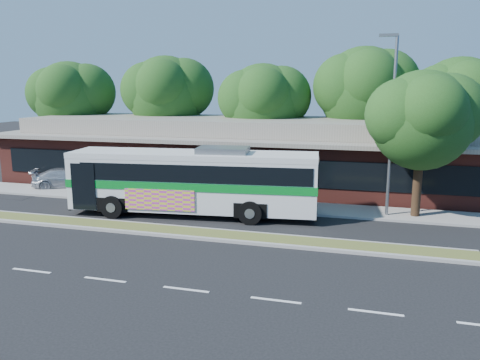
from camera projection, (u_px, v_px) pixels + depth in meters
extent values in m
plane|color=black|center=(166.00, 236.00, 20.87)|extent=(120.00, 120.00, 0.00)
cube|color=#505724|center=(171.00, 231.00, 21.42)|extent=(26.00, 1.10, 0.15)
cube|color=gray|center=(212.00, 202.00, 26.91)|extent=(44.00, 2.60, 0.12)
cube|color=black|center=(0.00, 176.00, 35.04)|extent=(14.00, 12.00, 0.01)
cube|color=maroon|center=(242.00, 159.00, 32.85)|extent=(32.00, 10.00, 3.20)
cube|color=gray|center=(242.00, 135.00, 32.52)|extent=(33.20, 11.20, 0.24)
cube|color=gray|center=(242.00, 126.00, 32.40)|extent=(30.00, 8.00, 1.00)
cube|color=black|center=(220.00, 169.00, 28.08)|extent=(30.00, 0.06, 1.60)
cylinder|color=slate|center=(392.00, 129.00, 23.16)|extent=(0.16, 0.16, 9.00)
cube|color=slate|center=(389.00, 35.00, 22.39)|extent=(0.90, 0.18, 0.14)
cylinder|color=black|center=(73.00, 144.00, 38.60)|extent=(0.44, 0.44, 3.99)
sphere|color=#1C3812|center=(70.00, 98.00, 37.87)|extent=(5.80, 5.80, 5.80)
sphere|color=#1C3812|center=(87.00, 92.00, 37.85)|extent=(4.52, 4.52, 4.52)
cylinder|color=black|center=(168.00, 144.00, 37.43)|extent=(0.44, 0.44, 4.20)
sphere|color=#1C3812|center=(166.00, 95.00, 36.67)|extent=(6.00, 6.00, 6.00)
sphere|color=#1C3812|center=(184.00, 88.00, 36.65)|extent=(4.68, 4.68, 4.68)
cylinder|color=black|center=(262.00, 152.00, 34.42)|extent=(0.44, 0.44, 3.78)
sphere|color=#1C3812|center=(263.00, 103.00, 33.73)|extent=(5.60, 5.60, 5.60)
sphere|color=#1C3812|center=(281.00, 96.00, 33.71)|extent=(4.37, 4.37, 4.37)
cylinder|color=black|center=(361.00, 149.00, 33.47)|extent=(0.44, 0.44, 4.41)
sphere|color=#1C3812|center=(364.00, 91.00, 32.69)|extent=(6.20, 6.20, 6.20)
sphere|color=#1C3812|center=(385.00, 84.00, 32.67)|extent=(4.84, 4.84, 4.84)
cylinder|color=black|center=(453.00, 158.00, 31.01)|extent=(0.44, 0.44, 3.86)
sphere|color=#1C3812|center=(458.00, 102.00, 30.30)|extent=(5.80, 5.80, 5.80)
sphere|color=#1C3812|center=(480.00, 95.00, 30.28)|extent=(4.52, 4.52, 4.52)
cube|color=silver|center=(193.00, 180.00, 24.14)|extent=(12.89, 4.02, 2.92)
cube|color=black|center=(199.00, 169.00, 23.98)|extent=(11.89, 3.96, 0.87)
cube|color=silver|center=(193.00, 155.00, 23.88)|extent=(12.91, 4.04, 0.27)
cube|color=#057821|center=(193.00, 182.00, 24.16)|extent=(12.96, 4.09, 0.40)
cube|color=black|center=(78.00, 170.00, 25.09)|extent=(0.31, 2.36, 1.81)
cube|color=black|center=(318.00, 171.00, 22.98)|extent=(0.30, 2.20, 1.17)
cube|color=#BA36A0|center=(159.00, 200.00, 23.17)|extent=(3.58, 0.43, 1.06)
cube|color=slate|center=(223.00, 150.00, 23.57)|extent=(2.70, 1.95, 0.32)
cylinder|color=black|center=(112.00, 207.00, 23.72)|extent=(1.20, 0.50, 1.16)
cylinder|color=black|center=(132.00, 195.00, 26.29)|extent=(1.20, 0.50, 1.16)
cylinder|color=black|center=(250.00, 213.00, 22.59)|extent=(1.20, 0.50, 1.16)
cylinder|color=black|center=(257.00, 200.00, 25.15)|extent=(1.20, 0.50, 1.16)
imported|color=#B9BBC1|center=(68.00, 178.00, 30.87)|extent=(4.85, 3.52, 1.30)
cylinder|color=black|center=(417.00, 185.00, 23.51)|extent=(0.44, 0.44, 3.47)
sphere|color=#1C3812|center=(422.00, 120.00, 22.89)|extent=(4.90, 4.90, 4.90)
sphere|color=#1C3812|center=(446.00, 112.00, 22.87)|extent=(3.82, 3.82, 3.82)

